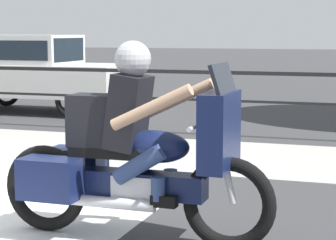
{
  "coord_description": "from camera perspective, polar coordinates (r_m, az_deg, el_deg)",
  "views": [
    {
      "loc": [
        4.04,
        -5.08,
        1.67
      ],
      "look_at": [
        2.06,
        0.8,
        0.84
      ],
      "focal_mm": 70.0,
      "sensor_mm": 36.0,
      "label": 1
    }
  ],
  "objects": [
    {
      "name": "parked_car",
      "position": [
        14.04,
        -11.79,
        4.46
      ],
      "size": [
        3.97,
        1.69,
        1.61
      ],
      "rotation": [
        0.0,
        0.0,
        -0.0
      ],
      "color": "silver",
      "rests_on": "ground"
    },
    {
      "name": "fence_railing",
      "position": [
        10.95,
        -3.12,
        3.3
      ],
      "size": [
        36.0,
        0.05,
        1.06
      ],
      "color": "black",
      "rests_on": "ground"
    },
    {
      "name": "motorcycle",
      "position": [
        5.23,
        -3.17,
        -2.99
      ],
      "size": [
        2.32,
        0.76,
        1.61
      ],
      "rotation": [
        0.0,
        0.0,
        -0.03
      ],
      "color": "black",
      "rests_on": "ground"
    },
    {
      "name": "sidewalk_band",
      "position": [
        9.54,
        -6.77,
        -2.45
      ],
      "size": [
        44.0,
        2.4,
        0.01
      ],
      "primitive_type": "cube",
      "color": "#A8A59E",
      "rests_on": "ground"
    }
  ]
}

